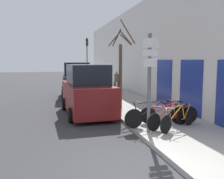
{
  "coord_description": "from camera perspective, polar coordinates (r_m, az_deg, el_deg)",
  "views": [
    {
      "loc": [
        -1.82,
        -5.19,
        2.58
      ],
      "look_at": [
        0.53,
        4.33,
        1.42
      ],
      "focal_mm": 40.0,
      "sensor_mm": 36.0,
      "label": 1
    }
  ],
  "objects": [
    {
      "name": "bicycle_2",
      "position": [
        9.38,
        10.27,
        -5.78
      ],
      "size": [
        2.59,
        0.45,
        0.97
      ],
      "rotation": [
        0.0,
        0.0,
        1.67
      ],
      "color": "black",
      "rests_on": "sidewalk_curb"
    },
    {
      "name": "building_facade",
      "position": [
        20.09,
        4.05,
        8.59
      ],
      "size": [
        0.23,
        32.0,
        6.5
      ],
      "color": "silver",
      "rests_on": "ground"
    },
    {
      "name": "street_tree",
      "position": [
        12.62,
        1.99,
        5.11
      ],
      "size": [
        1.07,
        2.16,
        4.42
      ],
      "color": "brown",
      "rests_on": "sidewalk_curb"
    },
    {
      "name": "bicycle_1",
      "position": [
        9.25,
        12.83,
        -6.29
      ],
      "size": [
        1.99,
        0.87,
        0.87
      ],
      "rotation": [
        0.0,
        0.0,
        1.97
      ],
      "color": "black",
      "rests_on": "sidewalk_curb"
    },
    {
      "name": "parked_car_0",
      "position": [
        11.84,
        -5.65,
        -0.6
      ],
      "size": [
        2.27,
        4.53,
        2.38
      ],
      "rotation": [
        0.0,
        0.0,
        0.05
      ],
      "color": "maroon",
      "rests_on": "ground"
    },
    {
      "name": "bicycle_0",
      "position": [
        9.14,
        14.96,
        -6.5
      ],
      "size": [
        1.91,
        1.14,
        0.87
      ],
      "rotation": [
        0.0,
        0.0,
        2.1
      ],
      "color": "black",
      "rests_on": "sidewalk_curb"
    },
    {
      "name": "pedestrian_near",
      "position": [
        19.01,
        1.07,
        2.16
      ],
      "size": [
        0.41,
        0.35,
        1.58
      ],
      "rotation": [
        0.0,
        0.0,
        3.05
      ],
      "color": "#333338",
      "rests_on": "sidewalk_curb"
    },
    {
      "name": "traffic_light",
      "position": [
        23.51,
        -5.71,
        7.82
      ],
      "size": [
        0.2,
        0.3,
        4.5
      ],
      "color": "#595B60",
      "rests_on": "sidewalk_curb"
    },
    {
      "name": "bicycle_3",
      "position": [
        9.91,
        12.88,
        -5.38
      ],
      "size": [
        2.25,
        0.52,
        0.88
      ],
      "rotation": [
        0.0,
        0.0,
        1.41
      ],
      "color": "black",
      "rests_on": "sidewalk_curb"
    },
    {
      "name": "ground_plane",
      "position": [
        16.69,
        -7.46,
        -2.21
      ],
      "size": [
        80.0,
        80.0,
        0.0
      ],
      "primitive_type": "plane",
      "color": "#333335"
    },
    {
      "name": "signpost",
      "position": [
        8.35,
        8.54,
        2.39
      ],
      "size": [
        0.56,
        0.14,
        3.29
      ],
      "color": "#595B60",
      "rests_on": "sidewalk_curb"
    },
    {
      "name": "sidewalk_curb",
      "position": [
        19.85,
        -0.91,
        -0.5
      ],
      "size": [
        3.2,
        32.0,
        0.15
      ],
      "color": "#9E9B93",
      "rests_on": "ground"
    },
    {
      "name": "parked_car_1",
      "position": [
        17.48,
        -8.13,
        1.84
      ],
      "size": [
        2.22,
        4.57,
        2.42
      ],
      "rotation": [
        0.0,
        0.0,
        -0.05
      ],
      "color": "navy",
      "rests_on": "ground"
    }
  ]
}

